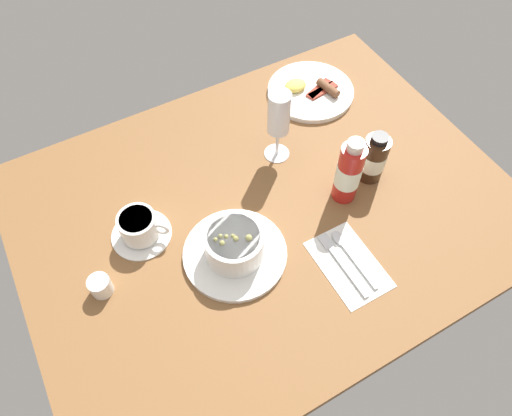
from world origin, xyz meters
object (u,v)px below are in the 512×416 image
Objects in this scene: sauce_bottle_red at (349,173)px; breakfast_plate at (310,91)px; coffee_cup at (139,227)px; creamer_jug at (101,285)px; porridge_bowl at (234,247)px; cutlery_setting at (348,262)px; wine_glass at (279,116)px; sauce_bottle_brown at (374,158)px.

sauce_bottle_red reaches higher than breakfast_plate.
creamer_jug is at bearing -144.32° from coffee_cup.
porridge_bowl is 1.23× the size of sauce_bottle_red.
coffee_cup is (-35.43, 27.44, 2.90)cm from cutlery_setting.
cutlery_setting is 1.36× the size of coffee_cup.
wine_glass reaches higher than coffee_cup.
cutlery_setting is 19.44cm from sauce_bottle_red.
porridge_bowl is 27.84cm from creamer_jug.
breakfast_plate is at bearing 84.04° from sauce_bottle_brown.
creamer_jug is (-27.17, 5.90, -1.46)cm from porridge_bowl.
cutlery_setting is at bearing -33.41° from porridge_bowl.
wine_glass reaches higher than porridge_bowl.
wine_glass is (22.19, 20.17, 9.12)cm from porridge_bowl.
breakfast_plate is (68.31, 28.48, -1.25)cm from creamer_jug.
wine_glass reaches higher than creamer_jug.
sauce_bottle_brown reaches higher than creamer_jug.
cutlery_setting is at bearing -22.02° from creamer_jug.
coffee_cup is 14.41cm from creamer_jug.
breakfast_plate is at bearing 65.96° from cutlery_setting.
wine_glass is at bearing 111.32° from sauce_bottle_red.
sauce_bottle_brown is 9.02cm from sauce_bottle_red.
sauce_bottle_red is at bearing -168.31° from sauce_bottle_brown.
wine_glass reaches higher than breakfast_plate.
coffee_cup is at bearing -160.46° from breakfast_plate.
porridge_bowl is at bearing -176.25° from sauce_bottle_red.
wine_glass is at bearing 16.12° from creamer_jug.
wine_glass is (49.36, 14.27, 10.58)cm from creamer_jug.
cutlery_setting is 3.31× the size of creamer_jug.
sauce_bottle_red is at bearing -15.43° from coffee_cup.
sauce_bottle_red is 0.77× the size of breakfast_plate.
breakfast_plate is (3.20, 30.69, -5.25)cm from sauce_bottle_brown.
wine_glass is 23.71cm from sauce_bottle_brown.
sauce_bottle_red is at bearing -68.68° from wine_glass.
wine_glass is 1.42× the size of sauce_bottle_brown.
sauce_bottle_red is (9.38, 15.07, 7.92)cm from cutlery_setting.
coffee_cup is at bearing 142.24° from cutlery_setting.
creamer_jug is at bearing 175.96° from sauce_bottle_red.
wine_glass reaches higher than sauce_bottle_brown.
porridge_bowl is at bearing -140.10° from breakfast_plate.
cutlery_setting is at bearing -37.76° from coffee_cup.
porridge_bowl is 21.08cm from coffee_cup.
porridge_bowl is 1.68× the size of coffee_cup.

